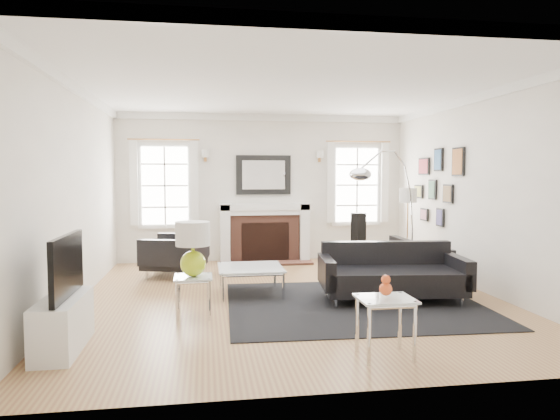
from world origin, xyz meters
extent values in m
plane|color=#915E3D|center=(0.00, 0.00, 0.00)|extent=(6.00, 6.00, 0.00)
cube|color=beige|center=(0.00, 3.00, 1.40)|extent=(5.50, 0.04, 2.80)
cube|color=beige|center=(0.00, -3.00, 1.40)|extent=(5.50, 0.04, 2.80)
cube|color=beige|center=(-2.75, 0.00, 1.40)|extent=(0.04, 6.00, 2.80)
cube|color=beige|center=(2.75, 0.00, 1.40)|extent=(0.04, 6.00, 2.80)
cube|color=white|center=(0.00, 0.00, 2.80)|extent=(5.50, 6.00, 0.02)
cube|color=white|center=(0.00, 0.00, 2.74)|extent=(5.50, 6.00, 0.12)
cube|color=white|center=(-0.75, 2.80, 0.55)|extent=(0.18, 0.38, 1.10)
cube|color=white|center=(0.75, 2.80, 0.55)|extent=(0.18, 0.38, 1.10)
cube|color=white|center=(0.00, 2.80, 1.05)|extent=(1.70, 0.38, 0.12)
cube|color=white|center=(0.00, 2.80, 0.95)|extent=(1.50, 0.34, 0.10)
cube|color=brown|center=(0.00, 2.82, 0.45)|extent=(1.30, 0.30, 0.90)
cube|color=black|center=(0.00, 2.72, 0.38)|extent=(0.90, 0.10, 0.76)
cube|color=brown|center=(0.00, 2.55, 0.02)|extent=(1.70, 0.50, 0.04)
cube|color=black|center=(0.00, 2.96, 1.65)|extent=(1.05, 0.06, 0.75)
cube|color=white|center=(0.00, 2.92, 1.65)|extent=(0.82, 0.02, 0.55)
cube|color=white|center=(-1.85, 2.97, 1.45)|extent=(1.00, 0.05, 1.60)
cube|color=white|center=(-1.85, 2.94, 1.45)|extent=(0.84, 0.02, 1.44)
cube|color=white|center=(-2.40, 2.87, 1.50)|extent=(0.14, 0.05, 1.55)
cube|color=white|center=(-1.30, 2.87, 1.50)|extent=(0.14, 0.05, 1.55)
cube|color=white|center=(1.85, 2.97, 1.45)|extent=(1.00, 0.05, 1.60)
cube|color=white|center=(1.85, 2.94, 1.45)|extent=(0.84, 0.02, 1.44)
cube|color=white|center=(1.30, 2.87, 1.50)|extent=(0.14, 0.05, 1.55)
cube|color=white|center=(2.40, 2.87, 1.50)|extent=(0.14, 0.05, 1.55)
cube|color=black|center=(2.72, 0.60, 1.85)|extent=(0.03, 0.34, 0.44)
cube|color=#A8602C|center=(2.70, 0.60, 1.85)|extent=(0.01, 0.29, 0.39)
cube|color=black|center=(2.72, 1.25, 1.90)|extent=(0.03, 0.28, 0.38)
cube|color=#335F8E|center=(2.70, 1.25, 1.90)|extent=(0.01, 0.23, 0.33)
cube|color=black|center=(2.72, 1.80, 1.80)|extent=(0.03, 0.40, 0.30)
cube|color=#AC3540|center=(2.70, 1.80, 1.80)|extent=(0.01, 0.35, 0.25)
cube|color=black|center=(2.72, 0.90, 1.35)|extent=(0.03, 0.30, 0.30)
cube|color=brown|center=(2.70, 0.90, 1.35)|extent=(0.01, 0.25, 0.25)
cube|color=black|center=(2.72, 1.45, 1.40)|extent=(0.03, 0.26, 0.34)
cube|color=#426E52|center=(2.70, 1.45, 1.40)|extent=(0.01, 0.21, 0.29)
cube|color=black|center=(2.72, 2.00, 1.35)|extent=(0.03, 0.32, 0.24)
cube|color=#9D9643|center=(2.70, 2.00, 1.35)|extent=(0.01, 0.27, 0.19)
cube|color=black|center=(2.72, 1.15, 0.95)|extent=(0.03, 0.24, 0.30)
cube|color=#403871|center=(2.70, 1.15, 0.95)|extent=(0.01, 0.19, 0.25)
cube|color=black|center=(2.72, 1.75, 0.95)|extent=(0.03, 0.28, 0.22)
cube|color=#AD6575|center=(2.70, 1.75, 0.95)|extent=(0.01, 0.23, 0.17)
cube|color=white|center=(-2.45, -1.70, 0.25)|extent=(0.35, 1.00, 0.50)
cube|color=black|center=(-2.40, -1.70, 0.80)|extent=(0.05, 1.00, 0.58)
cube|color=black|center=(0.75, -0.51, 0.01)|extent=(3.27, 2.76, 0.01)
cube|color=black|center=(1.30, -0.42, 0.28)|extent=(1.85, 1.03, 0.30)
cube|color=black|center=(1.34, -0.05, 0.49)|extent=(1.78, 0.33, 0.49)
cube|color=black|center=(0.43, -0.32, 0.39)|extent=(0.23, 0.85, 0.37)
cube|color=black|center=(2.16, -0.51, 0.39)|extent=(0.23, 0.85, 0.37)
cube|color=black|center=(-1.61, 1.71, 0.31)|extent=(1.08, 1.08, 0.33)
cube|color=black|center=(-1.24, 1.61, 0.55)|extent=(0.38, 0.88, 0.55)
cube|color=black|center=(-1.50, 2.13, 0.44)|extent=(0.88, 0.36, 0.42)
cube|color=black|center=(-1.73, 1.29, 0.44)|extent=(0.88, 0.36, 0.42)
cube|color=black|center=(2.20, 0.71, 0.25)|extent=(0.73, 0.73, 0.27)
cube|color=black|center=(1.88, 0.71, 0.45)|extent=(0.13, 0.72, 0.45)
cube|color=black|center=(2.20, 0.35, 0.36)|extent=(0.72, 0.12, 0.34)
cube|color=black|center=(2.20, 1.07, 0.36)|extent=(0.72, 0.12, 0.34)
cube|color=silver|center=(-0.51, 0.21, 0.38)|extent=(0.87, 0.87, 0.02)
cylinder|color=silver|center=(-0.91, -0.19, 0.19)|extent=(0.04, 0.04, 0.39)
cylinder|color=silver|center=(-0.11, -0.19, 0.19)|extent=(0.04, 0.04, 0.39)
cylinder|color=silver|center=(-0.91, 0.61, 0.19)|extent=(0.04, 0.04, 0.39)
cylinder|color=silver|center=(-0.11, 0.61, 0.19)|extent=(0.04, 0.04, 0.39)
cube|color=silver|center=(-1.26, -0.77, 0.47)|extent=(0.43, 0.43, 0.02)
cylinder|color=silver|center=(-1.44, -0.94, 0.24)|extent=(0.04, 0.04, 0.48)
cylinder|color=silver|center=(-1.08, -0.94, 0.24)|extent=(0.04, 0.04, 0.48)
cylinder|color=silver|center=(-1.44, -0.59, 0.24)|extent=(0.04, 0.04, 0.48)
cylinder|color=silver|center=(-1.08, -0.59, 0.24)|extent=(0.04, 0.04, 0.48)
cube|color=silver|center=(0.48, -2.34, 0.54)|extent=(0.50, 0.42, 0.02)
cylinder|color=silver|center=(0.27, -2.51, 0.27)|extent=(0.04, 0.04, 0.55)
cylinder|color=silver|center=(0.69, -2.51, 0.27)|extent=(0.04, 0.04, 0.55)
cylinder|color=silver|center=(0.27, -2.17, 0.27)|extent=(0.04, 0.04, 0.55)
cylinder|color=silver|center=(0.69, -2.17, 0.27)|extent=(0.04, 0.04, 0.55)
sphere|color=#BFE21C|center=(-1.26, -0.77, 0.63)|extent=(0.30, 0.30, 0.30)
cylinder|color=#BFE21C|center=(-1.26, -0.77, 0.77)|extent=(0.04, 0.04, 0.12)
cylinder|color=white|center=(-1.26, -0.77, 0.97)|extent=(0.40, 0.40, 0.28)
sphere|color=#DA4B1C|center=(0.48, -2.34, 0.63)|extent=(0.12, 0.12, 0.12)
sphere|color=#DA4B1C|center=(0.48, -2.34, 0.71)|extent=(0.09, 0.09, 0.09)
cube|color=silver|center=(2.20, 1.05, 0.09)|extent=(0.22, 0.35, 0.17)
ellipsoid|color=silver|center=(0.98, 0.00, 1.66)|extent=(0.30, 0.30, 0.18)
cylinder|color=#B5793F|center=(2.20, 1.26, 0.01)|extent=(0.18, 0.18, 0.03)
cylinder|color=#B5793F|center=(2.20, 1.26, 0.63)|extent=(0.02, 0.02, 1.27)
cylinder|color=white|center=(2.20, 1.26, 1.31)|extent=(0.29, 0.29, 0.24)
cube|color=black|center=(1.59, 1.99, 0.49)|extent=(0.25, 0.25, 0.97)
camera|label=1|loc=(-1.12, -6.55, 1.64)|focal=32.00mm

